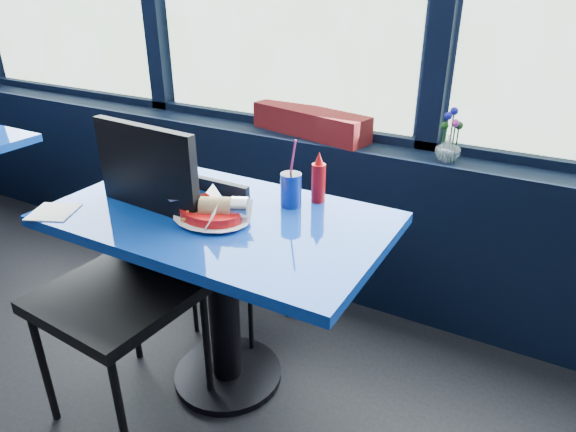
# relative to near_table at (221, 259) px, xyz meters

# --- Properties ---
(window_sill) EXTENTS (5.00, 0.26, 0.80)m
(window_sill) POSITION_rel_near_table_xyz_m (-0.30, 0.87, -0.17)
(window_sill) COLOR black
(window_sill) RESTS_ON ground
(near_table) EXTENTS (1.20, 0.70, 0.75)m
(near_table) POSITION_rel_near_table_xyz_m (0.00, 0.00, 0.00)
(near_table) COLOR black
(near_table) RESTS_ON ground
(chair_near_front) EXTENTS (0.51, 0.52, 1.06)m
(chair_near_front) POSITION_rel_near_table_xyz_m (-0.23, -0.21, 0.04)
(chair_near_front) COLOR black
(chair_near_front) RESTS_ON ground
(chair_near_back) EXTENTS (0.37, 0.37, 0.80)m
(chair_near_back) POSITION_rel_near_table_xyz_m (-0.15, 0.26, -0.11)
(chair_near_back) COLOR black
(chair_near_back) RESTS_ON ground
(planter_box) EXTENTS (0.64, 0.29, 0.12)m
(planter_box) POSITION_rel_near_table_xyz_m (-0.08, 0.88, 0.29)
(planter_box) COLOR maroon
(planter_box) RESTS_ON window_sill
(flower_vase) EXTENTS (0.11, 0.12, 0.23)m
(flower_vase) POSITION_rel_near_table_xyz_m (0.60, 0.82, 0.30)
(flower_vase) COLOR silver
(flower_vase) RESTS_ON window_sill
(food_basket) EXTENTS (0.26, 0.24, 0.09)m
(food_basket) POSITION_rel_near_table_xyz_m (0.02, -0.05, 0.22)
(food_basket) COLOR red
(food_basket) RESTS_ON near_table
(ketchup_bottle) EXTENTS (0.05, 0.05, 0.19)m
(ketchup_bottle) POSITION_rel_near_table_xyz_m (0.26, 0.28, 0.27)
(ketchup_bottle) COLOR red
(ketchup_bottle) RESTS_ON near_table
(soda_cup) EXTENTS (0.08, 0.08, 0.26)m
(soda_cup) POSITION_rel_near_table_xyz_m (0.19, 0.19, 0.25)
(soda_cup) COLOR navy
(soda_cup) RESTS_ON near_table
(napkin) EXTENTS (0.20, 0.20, 0.00)m
(napkin) POSITION_rel_near_table_xyz_m (-0.52, -0.27, 0.18)
(napkin) COLOR white
(napkin) RESTS_ON near_table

